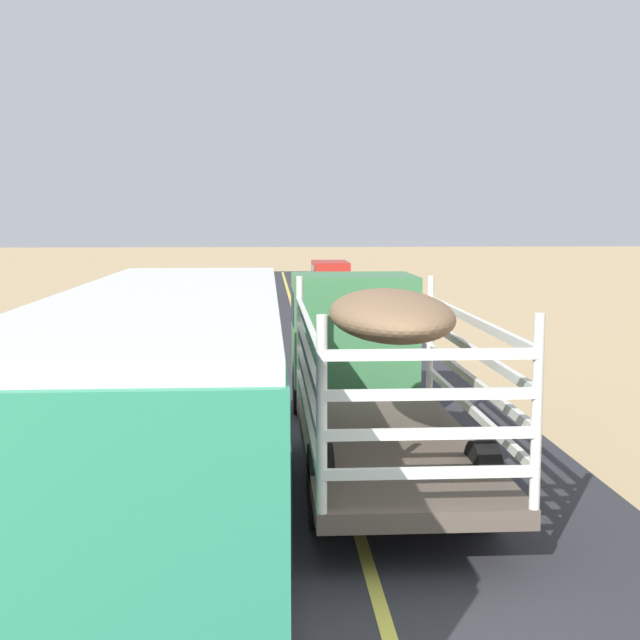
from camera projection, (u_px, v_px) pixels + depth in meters
livestock_truck at (365, 344)px, 15.76m from camera, size 2.53×9.70×3.02m
bus at (172, 419)px, 10.04m from camera, size 2.54×10.00×3.21m
car_far at (330, 278)px, 43.57m from camera, size 1.90×4.62×1.93m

